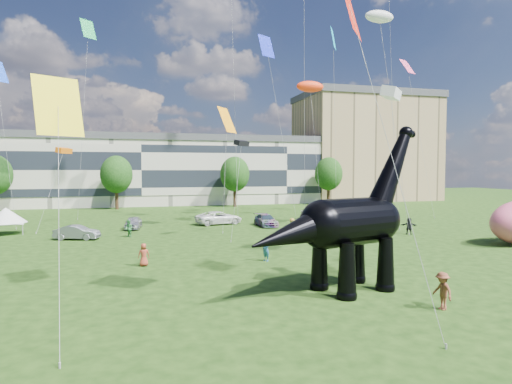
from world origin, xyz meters
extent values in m
plane|color=#16330C|center=(0.00, 0.00, 0.00)|extent=(220.00, 220.00, 0.00)
cube|color=beige|center=(-8.00, 62.00, 6.00)|extent=(78.00, 11.00, 12.00)
cube|color=tan|center=(40.00, 65.00, 11.00)|extent=(28.00, 18.00, 22.00)
cylinder|color=#382314|center=(-12.00, 53.00, 1.60)|extent=(0.56, 0.56, 3.20)
ellipsoid|color=#14380F|center=(-12.00, 53.00, 6.32)|extent=(5.20, 5.20, 6.24)
cylinder|color=#382314|center=(8.00, 53.00, 1.60)|extent=(0.56, 0.56, 3.20)
ellipsoid|color=#14380F|center=(8.00, 53.00, 6.32)|extent=(5.20, 5.20, 6.24)
cylinder|color=#382314|center=(26.00, 53.00, 1.60)|extent=(0.56, 0.56, 3.20)
ellipsoid|color=#14380F|center=(26.00, 53.00, 6.32)|extent=(5.20, 5.20, 6.24)
cone|color=black|center=(2.41, -1.65, 1.44)|extent=(1.25, 1.25, 2.89)
sphere|color=black|center=(2.41, -1.65, 0.17)|extent=(1.06, 1.06, 1.06)
cone|color=black|center=(1.76, 0.36, 1.44)|extent=(1.25, 1.25, 2.89)
sphere|color=black|center=(1.76, 0.36, 0.17)|extent=(1.06, 1.06, 1.06)
cone|color=black|center=(5.15, -0.77, 1.44)|extent=(1.25, 1.25, 2.89)
sphere|color=black|center=(5.15, -0.77, 0.17)|extent=(1.06, 1.06, 1.06)
cone|color=black|center=(4.51, 1.25, 1.44)|extent=(1.25, 1.25, 2.89)
sphere|color=black|center=(4.51, 1.25, 0.17)|extent=(1.06, 1.06, 1.06)
cylinder|color=black|center=(3.36, -0.23, 3.75)|extent=(4.64, 3.71, 2.60)
sphere|color=black|center=(1.44, -0.85, 3.75)|extent=(2.60, 2.60, 2.60)
sphere|color=black|center=(5.29, 0.38, 3.75)|extent=(2.50, 2.50, 2.50)
cone|color=black|center=(6.41, 0.74, 6.54)|extent=(3.89, 2.48, 5.10)
sphere|color=black|center=(7.52, 1.10, 8.75)|extent=(0.81, 0.81, 0.81)
cylinder|color=black|center=(7.80, 1.19, 8.70)|extent=(0.77, 0.61, 0.42)
cone|color=black|center=(-0.45, -1.46, 3.43)|extent=(5.46, 3.48, 2.83)
imported|color=silver|center=(-8.77, 27.79, 0.69)|extent=(2.07, 4.22, 1.39)
imported|color=slate|center=(-13.72, 21.64, 0.67)|extent=(4.33, 2.50, 1.35)
imported|color=white|center=(1.13, 29.46, 0.78)|extent=(6.11, 3.91, 1.57)
imported|color=#595960|center=(6.13, 26.37, 0.68)|extent=(2.04, 4.76, 1.37)
cube|color=silver|center=(14.53, 31.57, 1.05)|extent=(3.75, 3.75, 0.11)
cone|color=silver|center=(14.53, 31.57, 1.81)|extent=(4.75, 4.75, 1.43)
cylinder|color=#999999|center=(13.83, 29.82, 0.52)|extent=(0.06, 0.06, 1.05)
cylinder|color=#999999|center=(16.28, 30.87, 0.52)|extent=(0.06, 0.06, 1.05)
cylinder|color=#999999|center=(12.78, 32.26, 0.52)|extent=(0.06, 0.06, 1.05)
cylinder|color=#999999|center=(15.22, 33.32, 0.52)|extent=(0.06, 0.06, 1.05)
cube|color=white|center=(19.14, 27.88, 1.05)|extent=(2.93, 2.93, 0.12)
cone|color=white|center=(19.14, 27.88, 1.82)|extent=(3.72, 3.72, 1.44)
cylinder|color=#999999|center=(17.82, 26.51, 0.53)|extent=(0.06, 0.06, 1.05)
cylinder|color=#999999|center=(20.51, 26.57, 0.53)|extent=(0.06, 0.06, 1.05)
cylinder|color=#999999|center=(17.77, 29.20, 0.53)|extent=(0.06, 0.06, 1.05)
cylinder|color=#999999|center=(20.45, 29.25, 0.53)|extent=(0.06, 0.06, 1.05)
cube|color=white|center=(-21.18, 26.92, 1.14)|extent=(3.80, 3.80, 0.12)
cone|color=white|center=(-21.18, 26.92, 1.97)|extent=(4.81, 4.81, 1.56)
cylinder|color=#999999|center=(-19.41, 25.89, 0.57)|extent=(0.06, 0.06, 1.14)
cylinder|color=#999999|center=(-20.15, 28.70, 0.57)|extent=(0.06, 0.06, 1.14)
imported|color=black|center=(18.47, 16.59, 0.87)|extent=(1.67, 1.18, 1.73)
imported|color=brown|center=(5.99, -4.31, 0.89)|extent=(0.72, 1.18, 1.78)
imported|color=#A23D28|center=(-7.62, 8.59, 0.79)|extent=(0.82, 0.58, 1.57)
imported|color=olive|center=(6.85, 19.31, 0.85)|extent=(0.67, 1.12, 1.71)
imported|color=teal|center=(0.91, 8.04, 0.87)|extent=(0.66, 0.75, 1.73)
imported|color=teal|center=(24.16, 33.68, 0.92)|extent=(0.75, 0.80, 1.83)
imported|color=#368841|center=(-9.04, 21.90, 0.85)|extent=(1.02, 1.04, 1.70)
ellipsoid|color=#F73310|center=(13.02, 30.11, 17.13)|extent=(3.40, 3.88, 1.41)
cube|color=#DD610B|center=(-16.62, 33.16, 8.83)|extent=(1.79, 2.11, 0.76)
plane|color=yellow|center=(-11.42, 0.88, 9.60)|extent=(3.03, 2.08, 2.88)
cube|color=silver|center=(20.12, 22.89, 15.38)|extent=(3.80, 3.87, 1.45)
plane|color=#1223C4|center=(7.92, 32.48, 22.47)|extent=(3.12, 2.22, 2.91)
plane|color=green|center=(-14.71, 42.21, 25.83)|extent=(2.66, 2.51, 2.67)
cube|color=black|center=(1.58, 18.99, 9.13)|extent=(1.70, 1.60, 0.64)
plane|color=#0D9CC4|center=(17.18, 32.32, 24.15)|extent=(2.03, 2.71, 2.85)
plane|color=orange|center=(1.74, 27.32, 12.28)|extent=(3.05, 3.31, 2.97)
ellipsoid|color=silver|center=(16.97, 20.38, 22.90)|extent=(3.55, 3.01, 1.28)
plane|color=#F04275|center=(31.03, 36.07, 22.10)|extent=(3.21, 2.63, 2.30)
plane|color=red|center=(1.90, -2.56, 14.35)|extent=(2.58, 2.95, 3.00)
camera|label=1|loc=(-7.50, -21.26, 6.58)|focal=30.00mm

